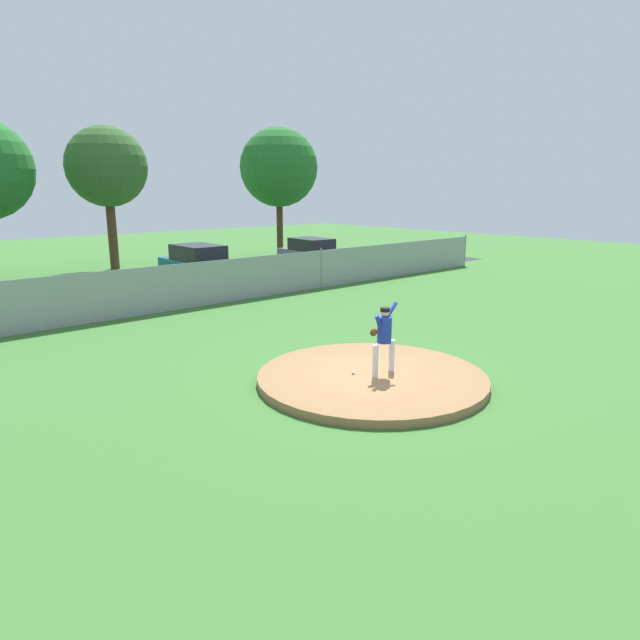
{
  "coord_description": "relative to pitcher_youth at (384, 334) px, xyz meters",
  "views": [
    {
      "loc": [
        -8.78,
        -8.1,
        4.26
      ],
      "look_at": [
        0.22,
        2.02,
        1.05
      ],
      "focal_mm": 30.93,
      "sensor_mm": 36.0,
      "label": 1
    }
  ],
  "objects": [
    {
      "name": "ground_plane",
      "position": [
        -0.18,
        6.18,
        -1.13
      ],
      "size": [
        80.0,
        80.0,
        0.0
      ],
      "primitive_type": "plane",
      "color": "#386B2D"
    },
    {
      "name": "asphalt_strip",
      "position": [
        -0.18,
        14.68,
        -1.13
      ],
      "size": [
        44.0,
        7.0,
        0.01
      ],
      "primitive_type": "cube",
      "color": "#2B2B2D",
      "rests_on": "ground_plane"
    },
    {
      "name": "pitchers_mound",
      "position": [
        -0.18,
        0.18,
        -1.04
      ],
      "size": [
        5.2,
        5.2,
        0.18
      ],
      "primitive_type": "cylinder",
      "color": "olive",
      "rests_on": "ground_plane"
    },
    {
      "name": "pitcher_youth",
      "position": [
        0.0,
        0.0,
        0.0
      ],
      "size": [
        0.81,
        0.32,
        1.63
      ],
      "color": "silver",
      "rests_on": "pitchers_mound"
    },
    {
      "name": "baseball",
      "position": [
        -0.51,
        0.44,
        -0.91
      ],
      "size": [
        0.07,
        0.07,
        0.07
      ],
      "primitive_type": "sphere",
      "color": "white",
      "rests_on": "pitchers_mound"
    },
    {
      "name": "chainlink_fence",
      "position": [
        -0.18,
        10.18,
        -0.3
      ],
      "size": [
        36.96,
        0.07,
        1.76
      ],
      "color": "gray",
      "rests_on": "ground_plane"
    },
    {
      "name": "parked_car_slate",
      "position": [
        10.43,
        14.57,
        -0.31
      ],
      "size": [
        2.0,
        4.27,
        1.73
      ],
      "color": "slate",
      "rests_on": "ground_plane"
    },
    {
      "name": "parked_car_teal",
      "position": [
        3.63,
        14.64,
        -0.27
      ],
      "size": [
        1.89,
        4.55,
        1.81
      ],
      "color": "#146066",
      "rests_on": "ground_plane"
    },
    {
      "name": "traffic_cone_orange",
      "position": [
        1.76,
        17.63,
        -0.87
      ],
      "size": [
        0.4,
        0.4,
        0.55
      ],
      "color": "orange",
      "rests_on": "asphalt_strip"
    },
    {
      "name": "tree_slender_far",
      "position": [
        2.68,
        22.19,
        4.28
      ],
      "size": [
        4.22,
        4.22,
        7.56
      ],
      "color": "#4C331E",
      "rests_on": "ground_plane"
    },
    {
      "name": "tree_leaning_west",
      "position": [
        13.45,
        21.27,
        4.51
      ],
      "size": [
        5.01,
        5.01,
        8.16
      ],
      "color": "#4C331E",
      "rests_on": "ground_plane"
    }
  ]
}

